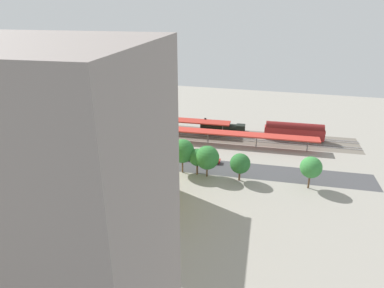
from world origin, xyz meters
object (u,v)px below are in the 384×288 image
(platform_canopy_near, at_px, (208,132))
(street_tree_5, at_px, (207,158))
(street_tree_3, at_px, (197,157))
(traffic_light, at_px, (100,133))
(parked_car_6, at_px, (91,146))
(parked_car_1, at_px, (188,157))
(passenger_coach, at_px, (294,131))
(parked_car_5, at_px, (108,148))
(platform_canopy_far, at_px, (160,119))
(parked_car_4, at_px, (128,151))
(freight_coach_far, at_px, (98,119))
(parked_car_3, at_px, (147,153))
(parked_car_7, at_px, (73,144))
(street_tree_0, at_px, (56,143))
(construction_building, at_px, (67,159))
(street_tree_4, at_px, (240,164))
(parked_car_2, at_px, (168,155))
(street_tree_2, at_px, (311,167))
(parked_car_0, at_px, (212,160))
(box_truck_0, at_px, (69,159))
(street_tree_1, at_px, (182,151))
(locomotive, at_px, (225,129))

(platform_canopy_near, relative_size, street_tree_5, 8.08)
(street_tree_3, xyz_separation_m, traffic_light, (32.29, -9.24, 0.05))
(parked_car_6, bearing_deg, parked_car_1, -179.78)
(passenger_coach, distance_m, parked_car_5, 57.86)
(platform_canopy_far, bearing_deg, platform_canopy_near, 160.88)
(parked_car_4, bearing_deg, street_tree_3, 161.43)
(freight_coach_far, relative_size, parked_car_3, 3.92)
(parked_car_7, height_order, street_tree_0, street_tree_0)
(parked_car_6, distance_m, construction_building, 29.42)
(parked_car_7, relative_size, traffic_light, 0.66)
(street_tree_4, bearing_deg, street_tree_3, -2.53)
(parked_car_2, height_order, parked_car_5, parked_car_2)
(street_tree_3, bearing_deg, street_tree_2, -179.98)
(construction_building, bearing_deg, passenger_coach, -137.06)
(parked_car_6, relative_size, parked_car_7, 0.94)
(passenger_coach, xyz_separation_m, traffic_light, (56.15, 21.49, 1.77))
(freight_coach_far, distance_m, street_tree_5, 51.80)
(parked_car_2, xyz_separation_m, street_tree_0, (29.83, 8.55, 3.82))
(parked_car_0, height_order, box_truck_0, box_truck_0)
(platform_canopy_far, distance_m, parked_car_2, 22.20)
(street_tree_2, bearing_deg, platform_canopy_near, -36.21)
(parked_car_7, bearing_deg, parked_car_1, 179.82)
(platform_canopy_far, distance_m, parked_car_3, 20.82)
(parked_car_5, bearing_deg, street_tree_2, 172.16)
(parked_car_5, height_order, street_tree_1, street_tree_1)
(locomotive, relative_size, parked_car_3, 3.90)
(box_truck_0, bearing_deg, street_tree_5, -175.52)
(locomotive, bearing_deg, parked_car_3, 51.78)
(box_truck_0, relative_size, street_tree_1, 1.06)
(platform_canopy_far, bearing_deg, parked_car_5, 65.16)
(parked_car_1, relative_size, traffic_light, 0.62)
(street_tree_1, bearing_deg, parked_car_1, -84.77)
(street_tree_1, height_order, street_tree_4, street_tree_1)
(parked_car_4, bearing_deg, street_tree_1, 158.14)
(street_tree_0, distance_m, street_tree_4, 51.09)
(platform_canopy_near, distance_m, street_tree_5, 22.19)
(freight_coach_far, height_order, parked_car_2, freight_coach_far)
(box_truck_0, distance_m, street_tree_5, 37.82)
(platform_canopy_near, height_order, street_tree_2, street_tree_2)
(passenger_coach, xyz_separation_m, street_tree_1, (27.77, 30.64, 2.99))
(parked_car_2, height_order, construction_building, construction_building)
(parked_car_4, xyz_separation_m, parked_car_6, (12.25, -0.07, 0.03))
(parked_car_3, height_order, street_tree_0, street_tree_0)
(platform_canopy_far, bearing_deg, freight_coach_far, 5.03)
(parked_car_6, xyz_separation_m, street_tree_4, (-45.73, 8.17, 3.76))
(parked_car_5, relative_size, parked_car_7, 0.93)
(locomotive, relative_size, parked_car_0, 3.60)
(street_tree_4, bearing_deg, box_truck_0, 3.67)
(traffic_light, bearing_deg, street_tree_0, 51.30)
(locomotive, height_order, box_truck_0, locomotive)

